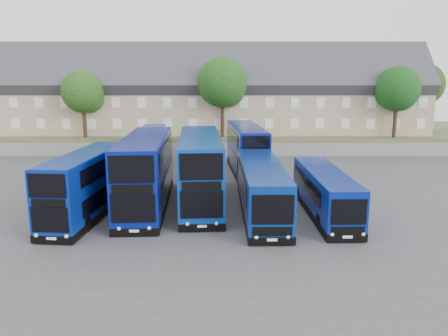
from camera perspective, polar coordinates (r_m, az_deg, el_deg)
ground at (r=27.17m, az=-4.60°, el=-7.44°), size 120.00×120.00×0.00m
retaining_wall at (r=50.28m, az=-2.48°, el=2.44°), size 70.00×0.40×1.50m
earth_bank at (r=60.13m, az=-2.09°, el=4.23°), size 80.00×20.00×2.00m
terrace_row at (r=55.66m, az=-2.28°, el=9.40°), size 54.00×10.40×11.20m
dd_front_left at (r=29.61m, az=-17.52°, el=-2.26°), size 3.22×10.53×4.12m
dd_front_mid at (r=30.74m, az=-10.13°, el=-0.63°), size 3.44×12.46×4.90m
dd_front_right at (r=31.05m, az=-3.13°, el=-0.35°), size 3.61×12.45×4.89m
dd_rear_left at (r=43.43m, az=-9.50°, el=2.36°), size 2.87×10.00×3.92m
dd_rear_right at (r=40.75m, az=2.92°, el=2.28°), size 3.52×11.41×4.47m
coach_east_a at (r=29.16m, az=4.89°, el=-2.73°), size 2.75×12.27×3.34m
coach_east_b at (r=29.54m, az=12.98°, el=-3.22°), size 2.46×10.74×2.92m
tree_west at (r=53.16m, az=-17.79°, el=9.23°), size 4.80×4.80×7.65m
tree_mid at (r=51.17m, az=-0.04°, el=10.85°), size 5.76×5.76×9.18m
tree_east at (r=54.49m, az=21.80°, el=9.37°), size 5.12×5.12×8.16m
tree_far at (r=63.27m, az=24.60°, el=9.68°), size 5.44×5.44×8.67m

